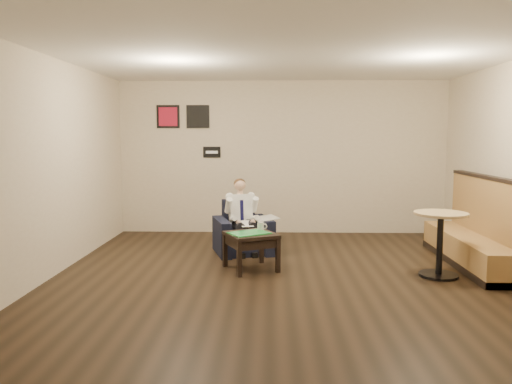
{
  "coord_description": "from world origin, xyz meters",
  "views": [
    {
      "loc": [
        -0.21,
        -6.22,
        1.8
      ],
      "look_at": [
        -0.43,
        1.2,
        0.96
      ],
      "focal_mm": 35.0,
      "sensor_mm": 36.0,
      "label": 1
    }
  ],
  "objects_px": {
    "green_folder": "(249,233)",
    "smartphone": "(250,230)",
    "seated_man": "(244,219)",
    "side_table": "(251,251)",
    "armchair": "(243,227)",
    "coffee_mug": "(261,226)",
    "banquette": "(471,221)",
    "cafe_table": "(440,245)"
  },
  "relations": [
    {
      "from": "seated_man",
      "to": "green_folder",
      "type": "xyz_separation_m",
      "value": [
        0.11,
        -0.91,
        -0.04
      ]
    },
    {
      "from": "smartphone",
      "to": "banquette",
      "type": "distance_m",
      "value": 3.09
    },
    {
      "from": "green_folder",
      "to": "coffee_mug",
      "type": "distance_m",
      "value": 0.28
    },
    {
      "from": "coffee_mug",
      "to": "banquette",
      "type": "xyz_separation_m",
      "value": [
        2.94,
        0.16,
        0.06
      ]
    },
    {
      "from": "coffee_mug",
      "to": "side_table",
      "type": "bearing_deg",
      "value": -121.61
    },
    {
      "from": "smartphone",
      "to": "green_folder",
      "type": "bearing_deg",
      "value": -103.96
    },
    {
      "from": "coffee_mug",
      "to": "banquette",
      "type": "height_order",
      "value": "banquette"
    },
    {
      "from": "banquette",
      "to": "side_table",
      "type": "bearing_deg",
      "value": -173.27
    },
    {
      "from": "side_table",
      "to": "armchair",
      "type": "bearing_deg",
      "value": 99.42
    },
    {
      "from": "seated_man",
      "to": "armchair",
      "type": "bearing_deg",
      "value": 90.0
    },
    {
      "from": "cafe_table",
      "to": "green_folder",
      "type": "bearing_deg",
      "value": 174.77
    },
    {
      "from": "armchair",
      "to": "green_folder",
      "type": "bearing_deg",
      "value": -98.26
    },
    {
      "from": "seated_man",
      "to": "green_folder",
      "type": "relative_size",
      "value": 2.17
    },
    {
      "from": "armchair",
      "to": "seated_man",
      "type": "relative_size",
      "value": 0.75
    },
    {
      "from": "side_table",
      "to": "green_folder",
      "type": "height_order",
      "value": "green_folder"
    },
    {
      "from": "smartphone",
      "to": "banquette",
      "type": "bearing_deg",
      "value": -11.44
    },
    {
      "from": "armchair",
      "to": "seated_man",
      "type": "xyz_separation_m",
      "value": [
        0.03,
        -0.1,
        0.15
      ]
    },
    {
      "from": "smartphone",
      "to": "armchair",
      "type": "bearing_deg",
      "value": 85.2
    },
    {
      "from": "seated_man",
      "to": "smartphone",
      "type": "bearing_deg",
      "value": -97.22
    },
    {
      "from": "side_table",
      "to": "cafe_table",
      "type": "xyz_separation_m",
      "value": [
        2.43,
        -0.26,
        0.17
      ]
    },
    {
      "from": "green_folder",
      "to": "smartphone",
      "type": "bearing_deg",
      "value": 90.74
    },
    {
      "from": "side_table",
      "to": "smartphone",
      "type": "xyz_separation_m",
      "value": [
        -0.02,
        0.19,
        0.26
      ]
    },
    {
      "from": "smartphone",
      "to": "seated_man",
      "type": "bearing_deg",
      "value": 84.27
    },
    {
      "from": "armchair",
      "to": "coffee_mug",
      "type": "bearing_deg",
      "value": -85.66
    },
    {
      "from": "seated_man",
      "to": "cafe_table",
      "type": "height_order",
      "value": "seated_man"
    },
    {
      "from": "side_table",
      "to": "green_folder",
      "type": "relative_size",
      "value": 1.22
    },
    {
      "from": "green_folder",
      "to": "smartphone",
      "type": "xyz_separation_m",
      "value": [
        -0.0,
        0.22,
        -0.0
      ]
    },
    {
      "from": "coffee_mug",
      "to": "cafe_table",
      "type": "distance_m",
      "value": 2.35
    },
    {
      "from": "green_folder",
      "to": "coffee_mug",
      "type": "height_order",
      "value": "coffee_mug"
    },
    {
      "from": "seated_man",
      "to": "side_table",
      "type": "height_order",
      "value": "seated_man"
    },
    {
      "from": "side_table",
      "to": "banquette",
      "type": "xyz_separation_m",
      "value": [
        3.06,
        0.36,
        0.36
      ]
    },
    {
      "from": "green_folder",
      "to": "smartphone",
      "type": "relative_size",
      "value": 3.21
    },
    {
      "from": "armchair",
      "to": "green_folder",
      "type": "height_order",
      "value": "armchair"
    },
    {
      "from": "seated_man",
      "to": "green_folder",
      "type": "distance_m",
      "value": 0.92
    },
    {
      "from": "cafe_table",
      "to": "armchair",
      "type": "bearing_deg",
      "value": 154.57
    },
    {
      "from": "green_folder",
      "to": "banquette",
      "type": "distance_m",
      "value": 3.11
    },
    {
      "from": "armchair",
      "to": "banquette",
      "type": "height_order",
      "value": "banquette"
    },
    {
      "from": "banquette",
      "to": "coffee_mug",
      "type": "bearing_deg",
      "value": -176.96
    },
    {
      "from": "armchair",
      "to": "smartphone",
      "type": "relative_size",
      "value": 5.26
    },
    {
      "from": "green_folder",
      "to": "cafe_table",
      "type": "height_order",
      "value": "cafe_table"
    },
    {
      "from": "seated_man",
      "to": "banquette",
      "type": "bearing_deg",
      "value": -25.31
    },
    {
      "from": "banquette",
      "to": "green_folder",
      "type": "bearing_deg",
      "value": -172.69
    }
  ]
}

